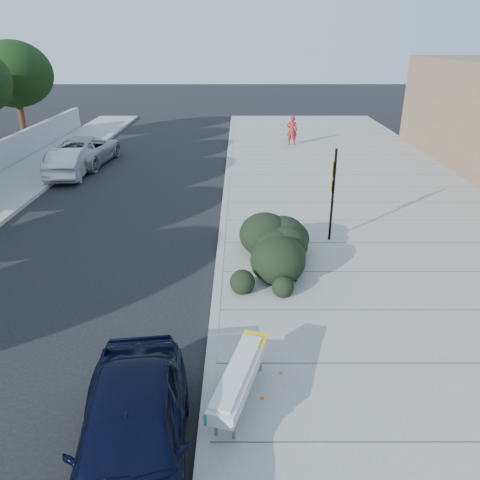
% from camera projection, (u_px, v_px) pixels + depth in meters
% --- Properties ---
extents(ground, '(120.00, 120.00, 0.00)m').
position_uv_depth(ground, '(215.00, 315.00, 11.31)').
color(ground, black).
rests_on(ground, ground).
extents(sidewalk_near, '(11.20, 50.00, 0.15)m').
position_uv_depth(sidewalk_near, '(387.00, 233.00, 15.87)').
color(sidewalk_near, gray).
rests_on(sidewalk_near, ground).
extents(curb_near, '(0.22, 50.00, 0.17)m').
position_uv_depth(curb_near, '(222.00, 233.00, 15.86)').
color(curb_near, '#9E9E99').
rests_on(curb_near, ground).
extents(tree_far_f, '(4.40, 4.40, 6.07)m').
position_uv_depth(tree_far_f, '(14.00, 74.00, 27.04)').
color(tree_far_f, '#332114').
rests_on(tree_far_f, ground).
extents(bench, '(1.13, 2.37, 0.70)m').
position_uv_depth(bench, '(240.00, 375.00, 8.25)').
color(bench, gray).
rests_on(bench, sidewalk_near).
extents(bike_rack, '(0.22, 0.64, 0.96)m').
position_uv_depth(bike_rack, '(293.00, 257.00, 12.60)').
color(bike_rack, black).
rests_on(bike_rack, sidewalk_near).
extents(sign_post, '(0.17, 0.33, 2.96)m').
position_uv_depth(sign_post, '(333.00, 190.00, 14.52)').
color(sign_post, black).
rests_on(sign_post, sidewalk_near).
extents(hedge, '(3.02, 4.14, 1.40)m').
position_uv_depth(hedge, '(272.00, 242.00, 13.26)').
color(hedge, black).
rests_on(hedge, sidewalk_near).
extents(sedan_navy, '(2.23, 4.45, 1.46)m').
position_uv_depth(sedan_navy, '(132.00, 435.00, 6.99)').
color(sedan_navy, black).
rests_on(sedan_navy, ground).
extents(wagon_silver, '(1.73, 4.29, 1.39)m').
position_uv_depth(wagon_silver, '(71.00, 162.00, 22.33)').
color(wagon_silver, '#B9B8BD').
rests_on(wagon_silver, ground).
extents(suv_silver, '(2.88, 5.45, 1.46)m').
position_uv_depth(suv_silver, '(86.00, 150.00, 24.50)').
color(suv_silver, '#A2A4A7').
rests_on(suv_silver, ground).
extents(pedestrian, '(0.66, 0.45, 1.73)m').
position_uv_depth(pedestrian, '(292.00, 130.00, 28.13)').
color(pedestrian, maroon).
rests_on(pedestrian, sidewalk_near).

